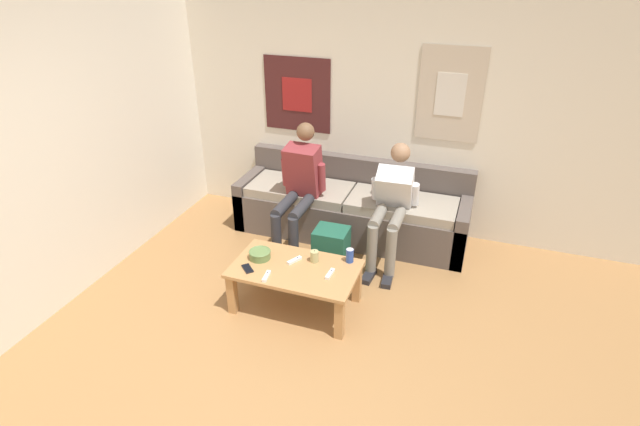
% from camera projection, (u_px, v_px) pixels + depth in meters
% --- Properties ---
extents(ground_plane, '(18.00, 18.00, 0.00)m').
position_uv_depth(ground_plane, '(272.00, 400.00, 3.46)').
color(ground_plane, '#9E7042').
extents(wall_back, '(10.00, 0.07, 2.55)m').
position_uv_depth(wall_back, '(377.00, 112.00, 5.16)').
color(wall_back, silver).
rests_on(wall_back, ground_plane).
extents(couch, '(2.45, 0.73, 0.78)m').
position_uv_depth(couch, '(351.00, 210.00, 5.36)').
color(couch, '#564C47').
rests_on(couch, ground_plane).
extents(coffee_table, '(1.06, 0.62, 0.40)m').
position_uv_depth(coffee_table, '(295.00, 274.00, 4.22)').
color(coffee_table, '#B27F4C').
rests_on(coffee_table, ground_plane).
extents(person_seated_adult, '(0.47, 0.88, 1.27)m').
position_uv_depth(person_seated_adult, '(299.00, 185.00, 4.97)').
color(person_seated_adult, '#2D2D33').
rests_on(person_seated_adult, ground_plane).
extents(person_seated_teen, '(0.47, 0.91, 1.13)m').
position_uv_depth(person_seated_teen, '(392.00, 202.00, 4.77)').
color(person_seated_teen, gray).
rests_on(person_seated_teen, ground_plane).
extents(backpack, '(0.32, 0.31, 0.43)m').
position_uv_depth(backpack, '(331.00, 251.00, 4.78)').
color(backpack, '#1E5642').
rests_on(backpack, ground_plane).
extents(ceramic_bowl, '(0.19, 0.19, 0.07)m').
position_uv_depth(ceramic_bowl, '(260.00, 254.00, 4.29)').
color(ceramic_bowl, '#607F47').
rests_on(ceramic_bowl, coffee_table).
extents(pillar_candle, '(0.07, 0.07, 0.11)m').
position_uv_depth(pillar_candle, '(314.00, 256.00, 4.24)').
color(pillar_candle, tan).
rests_on(pillar_candle, coffee_table).
extents(drink_can_blue, '(0.07, 0.07, 0.12)m').
position_uv_depth(drink_can_blue, '(350.00, 255.00, 4.24)').
color(drink_can_blue, '#28479E').
rests_on(drink_can_blue, coffee_table).
extents(game_controller_near_left, '(0.10, 0.14, 0.03)m').
position_uv_depth(game_controller_near_left, '(294.00, 260.00, 4.26)').
color(game_controller_near_left, white).
rests_on(game_controller_near_left, coffee_table).
extents(game_controller_near_right, '(0.05, 0.15, 0.03)m').
position_uv_depth(game_controller_near_right, '(267.00, 276.00, 4.05)').
color(game_controller_near_right, white).
rests_on(game_controller_near_right, coffee_table).
extents(game_controller_far_center, '(0.04, 0.15, 0.03)m').
position_uv_depth(game_controller_far_center, '(330.00, 274.00, 4.08)').
color(game_controller_far_center, white).
rests_on(game_controller_far_center, coffee_table).
extents(cell_phone, '(0.14, 0.14, 0.01)m').
position_uv_depth(cell_phone, '(247.00, 268.00, 4.16)').
color(cell_phone, black).
rests_on(cell_phone, coffee_table).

